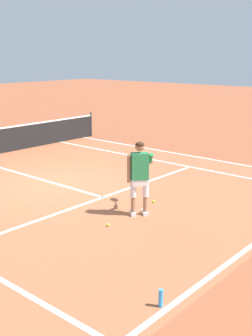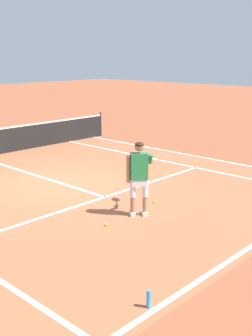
{
  "view_description": "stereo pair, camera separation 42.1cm",
  "coord_description": "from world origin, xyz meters",
  "px_view_note": "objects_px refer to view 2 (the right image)",
  "views": [
    {
      "loc": [
        -7.56,
        -9.06,
        3.54
      ],
      "look_at": [
        -0.38,
        -2.89,
        1.05
      ],
      "focal_mm": 45.88,
      "sensor_mm": 36.0,
      "label": 1
    },
    {
      "loc": [
        -7.27,
        -9.37,
        3.54
      ],
      "look_at": [
        -0.38,
        -2.89,
        1.05
      ],
      "focal_mm": 45.88,
      "sensor_mm": 36.0,
      "label": 2
    }
  ],
  "objects_px": {
    "tennis_ball_near_feet": "(106,225)",
    "water_bottle": "(149,299)",
    "tennis_ball_by_baseline": "(155,202)",
    "tennis_ball_mid_court": "(147,192)",
    "tennis_player": "(139,173)"
  },
  "relations": [
    {
      "from": "tennis_player",
      "to": "tennis_ball_near_feet",
      "type": "height_order",
      "value": "tennis_player"
    },
    {
      "from": "tennis_ball_near_feet",
      "to": "water_bottle",
      "type": "height_order",
      "value": "water_bottle"
    },
    {
      "from": "tennis_player",
      "to": "water_bottle",
      "type": "relative_size",
      "value": 6.2
    },
    {
      "from": "water_bottle",
      "to": "tennis_ball_near_feet",
      "type": "bearing_deg",
      "value": 57.02
    },
    {
      "from": "tennis_ball_mid_court",
      "to": "tennis_ball_by_baseline",
      "type": "bearing_deg",
      "value": -126.15
    },
    {
      "from": "tennis_ball_near_feet",
      "to": "tennis_ball_mid_court",
      "type": "relative_size",
      "value": 1.0
    },
    {
      "from": "tennis_ball_mid_court",
      "to": "tennis_ball_near_feet",
      "type": "bearing_deg",
      "value": -160.03
    },
    {
      "from": "tennis_ball_near_feet",
      "to": "water_bottle",
      "type": "xyz_separation_m",
      "value": [
        -1.72,
        -2.65,
        0.11
      ]
    },
    {
      "from": "tennis_ball_by_baseline",
      "to": "water_bottle",
      "type": "bearing_deg",
      "value": -141.59
    },
    {
      "from": "tennis_ball_by_baseline",
      "to": "water_bottle",
      "type": "xyz_separation_m",
      "value": [
        -3.56,
        -2.83,
        0.11
      ]
    },
    {
      "from": "tennis_player",
      "to": "tennis_ball_near_feet",
      "type": "xyz_separation_m",
      "value": [
        -0.97,
        0.07,
        -0.96
      ]
    },
    {
      "from": "tennis_ball_mid_court",
      "to": "water_bottle",
      "type": "xyz_separation_m",
      "value": [
        -4.05,
        -3.5,
        0.11
      ]
    },
    {
      "from": "tennis_ball_by_baseline",
      "to": "water_bottle",
      "type": "relative_size",
      "value": 0.24
    },
    {
      "from": "tennis_ball_by_baseline",
      "to": "tennis_ball_near_feet",
      "type": "bearing_deg",
      "value": -174.51
    },
    {
      "from": "tennis_player",
      "to": "tennis_ball_by_baseline",
      "type": "height_order",
      "value": "tennis_player"
    }
  ]
}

